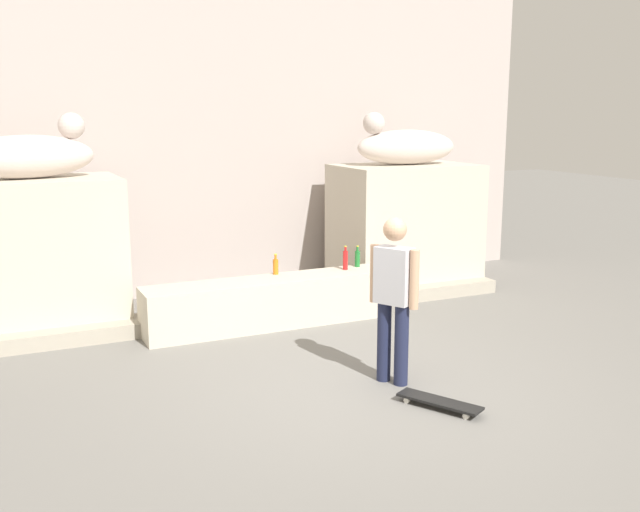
% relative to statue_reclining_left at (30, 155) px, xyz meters
% --- Properties ---
extents(ground_plane, '(40.00, 40.00, 0.00)m').
position_rel_statue_reclining_left_xyz_m(ground_plane, '(2.60, -3.44, -2.16)').
color(ground_plane, slate).
extents(facade_wall, '(10.62, 0.60, 6.22)m').
position_rel_statue_reclining_left_xyz_m(facade_wall, '(2.60, 1.29, 0.95)').
color(facade_wall, '#B6A9A2').
rests_on(facade_wall, ground_plane).
extents(pedestal_left, '(2.07, 1.31, 1.88)m').
position_rel_statue_reclining_left_xyz_m(pedestal_left, '(-0.04, -0.01, -1.22)').
color(pedestal_left, beige).
rests_on(pedestal_left, ground_plane).
extents(pedestal_right, '(2.07, 1.31, 1.88)m').
position_rel_statue_reclining_left_xyz_m(pedestal_right, '(5.24, -0.01, -1.22)').
color(pedestal_right, beige).
rests_on(pedestal_right, ground_plane).
extents(statue_reclining_left, '(1.67, 0.84, 0.78)m').
position_rel_statue_reclining_left_xyz_m(statue_reclining_left, '(0.00, 0.00, 0.00)').
color(statue_reclining_left, beige).
rests_on(statue_reclining_left, pedestal_left).
extents(statue_reclining_right, '(1.63, 0.64, 0.78)m').
position_rel_statue_reclining_left_xyz_m(statue_reclining_right, '(5.21, -0.00, 0.00)').
color(statue_reclining_right, beige).
rests_on(statue_reclining_right, pedestal_right).
extents(ledge_block, '(3.16, 0.61, 0.60)m').
position_rel_statue_reclining_left_xyz_m(ledge_block, '(2.60, -1.06, -1.86)').
color(ledge_block, beige).
rests_on(ledge_block, ground_plane).
extents(skater, '(0.35, 0.49, 1.67)m').
position_rel_statue_reclining_left_xyz_m(skater, '(3.01, -3.41, -1.24)').
color(skater, '#1E233F').
rests_on(skater, ground_plane).
extents(skateboard, '(0.55, 0.80, 0.08)m').
position_rel_statue_reclining_left_xyz_m(skateboard, '(3.07, -4.16, -2.09)').
color(skateboard, black).
rests_on(skateboard, ground_plane).
extents(bottle_green, '(0.07, 0.07, 0.29)m').
position_rel_statue_reclining_left_xyz_m(bottle_green, '(3.96, -0.88, -1.44)').
color(bottle_green, '#1E722D').
rests_on(bottle_green, ledge_block).
extents(bottle_red, '(0.07, 0.07, 0.32)m').
position_rel_statue_reclining_left_xyz_m(bottle_red, '(3.73, -0.98, -1.42)').
color(bottle_red, red).
rests_on(bottle_red, ledge_block).
extents(bottle_orange, '(0.07, 0.07, 0.27)m').
position_rel_statue_reclining_left_xyz_m(bottle_orange, '(2.79, -0.84, -1.45)').
color(bottle_orange, orange).
rests_on(bottle_orange, ledge_block).
extents(stair_step, '(7.35, 0.50, 0.19)m').
position_rel_statue_reclining_left_xyz_m(stair_step, '(2.60, -0.68, -2.07)').
color(stair_step, '#A9A08F').
rests_on(stair_step, ground_plane).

